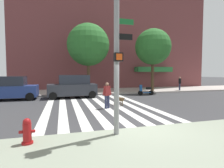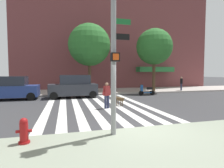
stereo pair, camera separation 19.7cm
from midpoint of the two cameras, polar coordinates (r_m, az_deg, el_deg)
The scene contains 14 objects.
ground_plane at distance 12.55m, azimuth -1.60°, elevation -6.74°, with size 160.00×160.00×0.00m, color #353538.
sidewalk_near at distance 5.19m, azimuth 21.46°, elevation -21.32°, with size 60.00×5.00×0.15m, color gray.
sidewalk_far at distance 21.07m, azimuth -7.08°, elevation -2.39°, with size 80.00×6.00×0.15m, color #B0A59D.
crosswalk_stripes at distance 12.42m, azimuth -4.50°, elevation -6.84°, with size 6.75×10.90×0.01m.
traffic_light_pole at distance 6.07m, azimuth 1.64°, elevation 15.74°, with size 0.74×0.46×5.80m.
fire_hydrant at distance 6.02m, azimuth -25.45°, elevation -13.38°, with size 0.44×0.32×0.76m.
parked_car_near_curb at distance 17.10m, azimuth -29.42°, elevation -1.32°, with size 4.49×1.98×1.97m.
parked_car_behind_first at distance 16.56m, azimuth -11.88°, elevation -0.82°, with size 4.34×2.18×2.06m.
parked_scooter at distance 18.24m, azimuth 11.33°, elevation -2.08°, with size 1.63×0.52×1.11m.
street_tree_nearest at distance 19.93m, azimuth -6.95°, elevation 12.26°, with size 4.56×4.56×7.42m.
street_tree_middle at distance 21.54m, azimuth 13.59°, elevation 11.45°, with size 4.13×4.13×7.18m.
pedestrian_dog_walker at distance 11.26m, azimuth -1.18°, elevation -3.16°, with size 0.68×0.37×1.64m.
dog_on_leash at distance 12.39m, azimuth 2.69°, elevation -4.80°, with size 0.54×1.00×0.65m.
pedestrian_bystander at distance 23.01m, azimuth 21.50°, elevation 0.38°, with size 0.40×0.67×1.64m.
Camera 2 is at (-2.74, -6.30, 2.24)m, focal length 28.63 mm.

